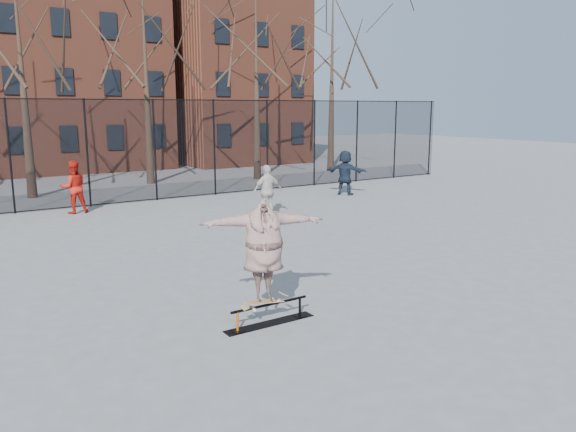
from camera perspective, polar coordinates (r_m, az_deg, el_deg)
ground at (r=11.38m, az=4.62°, el=-7.91°), size 100.00×100.00×0.00m
skate_rail at (r=9.83m, az=-1.87°, el=-10.08°), size 1.70×0.26×0.37m
skateboard at (r=9.68m, az=-2.42°, el=-8.70°), size 0.77×0.18×0.09m
skater at (r=9.41m, az=-2.47°, el=-3.52°), size 2.18×1.24×1.71m
bystander_red at (r=21.02m, az=-20.94°, el=2.76°), size 0.93×0.74×1.85m
bystander_white at (r=18.97m, az=-2.09°, el=2.54°), size 1.08×0.55×1.77m
bystander_navy at (r=23.93m, az=5.83°, el=4.41°), size 1.48×1.75×1.89m
fence at (r=22.52m, az=-16.29°, el=6.44°), size 34.03×0.07×4.00m
tree_row at (r=26.64m, az=-20.27°, el=18.30°), size 33.66×7.46×10.67m
rowhouses at (r=35.31m, az=-22.01°, el=14.12°), size 29.00×7.00×13.00m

